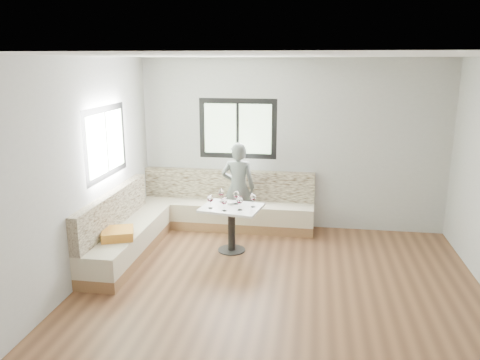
% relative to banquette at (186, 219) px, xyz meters
% --- Properties ---
extents(room, '(5.01, 5.01, 2.81)m').
position_rel_banquette_xyz_m(room, '(1.51, -1.54, 1.08)').
color(room, brown).
rests_on(room, ground).
extents(banquette, '(2.90, 2.80, 0.95)m').
position_rel_banquette_xyz_m(banquette, '(0.00, 0.00, 0.00)').
color(banquette, '#966840').
rests_on(banquette, ground).
extents(table, '(0.93, 0.78, 0.69)m').
position_rel_banquette_xyz_m(table, '(0.80, -0.36, 0.18)').
color(table, black).
rests_on(table, ground).
extents(person, '(0.56, 0.38, 1.49)m').
position_rel_banquette_xyz_m(person, '(0.76, 0.46, 0.41)').
color(person, '#535854').
rests_on(person, ground).
extents(olive_ramekin, '(0.09, 0.09, 0.04)m').
position_rel_banquette_xyz_m(olive_ramekin, '(0.77, -0.26, 0.37)').
color(olive_ramekin, white).
rests_on(olive_ramekin, table).
extents(wine_glass_a, '(0.09, 0.09, 0.21)m').
position_rel_banquette_xyz_m(wine_glass_a, '(0.51, -0.48, 0.50)').
color(wine_glass_a, white).
rests_on(wine_glass_a, table).
extents(wine_glass_b, '(0.09, 0.09, 0.21)m').
position_rel_banquette_xyz_m(wine_glass_b, '(0.73, -0.56, 0.50)').
color(wine_glass_b, white).
rests_on(wine_glass_b, table).
extents(wine_glass_c, '(0.09, 0.09, 0.21)m').
position_rel_banquette_xyz_m(wine_glass_c, '(0.94, -0.49, 0.50)').
color(wine_glass_c, white).
rests_on(wine_glass_c, table).
extents(wine_glass_d, '(0.09, 0.09, 0.21)m').
position_rel_banquette_xyz_m(wine_glass_d, '(0.84, -0.22, 0.50)').
color(wine_glass_d, white).
rests_on(wine_glass_d, table).
extents(wine_glass_e, '(0.09, 0.09, 0.21)m').
position_rel_banquette_xyz_m(wine_glass_e, '(1.11, -0.33, 0.50)').
color(wine_glass_e, white).
rests_on(wine_glass_e, table).
extents(wine_glass_f, '(0.09, 0.09, 0.21)m').
position_rel_banquette_xyz_m(wine_glass_f, '(0.61, -0.16, 0.50)').
color(wine_glass_f, white).
rests_on(wine_glass_f, table).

